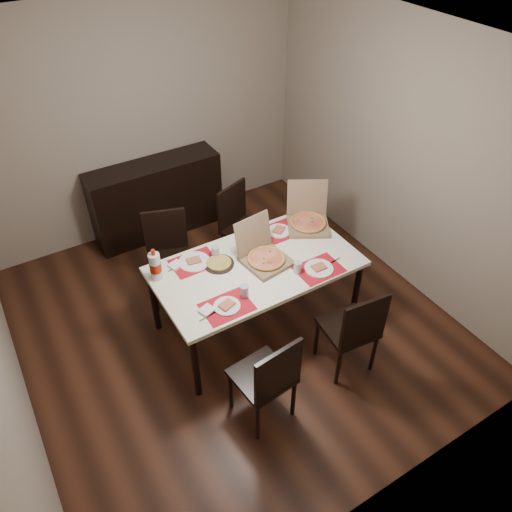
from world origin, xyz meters
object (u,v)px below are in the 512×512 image
pizza_box_center (264,256)px  chair_far_left (168,252)px  sideboard (157,198)px  dining_table (256,270)px  chair_far_right (241,223)px  chair_near_right (353,328)px  chair_near_left (268,378)px  dip_bowl (258,245)px  soda_bottle (155,266)px

pizza_box_center → chair_far_left: bearing=124.9°
sideboard → pizza_box_center: 1.95m
dining_table → chair_far_right: chair_far_right is taller
chair_near_right → chair_far_right: same height
chair_near_right → pizza_box_center: (-0.33, 0.89, 0.30)m
dining_table → chair_far_right: (0.35, 0.90, -0.17)m
chair_near_left → chair_far_right: bearing=66.1°
dining_table → chair_near_right: bearing=-64.5°
chair_near_right → dip_bowl: chair_near_right is taller
dining_table → chair_far_left: chair_far_left is taller
dining_table → dip_bowl: 0.27m
chair_far_right → sideboard: bearing=118.4°
chair_near_left → soda_bottle: soda_bottle is taller
sideboard → pizza_box_center: (0.28, -1.89, 0.36)m
sideboard → dip_bowl: (0.34, -1.69, 0.31)m
chair_near_left → chair_near_right: size_ratio=1.00×
chair_near_left → chair_far_left: bearing=91.4°
sideboard → chair_near_left: (-0.26, -2.83, 0.06)m
dining_table → pizza_box_center: (0.09, 0.01, 0.13)m
chair_near_left → chair_far_right: size_ratio=1.00×
soda_bottle → dip_bowl: bearing=-4.8°
sideboard → chair_far_left: (-0.31, -1.05, 0.06)m
dining_table → chair_near_right: chair_near_right is taller
dining_table → pizza_box_center: bearing=4.8°
sideboard → chair_far_right: 1.14m
pizza_box_center → dip_bowl: (0.06, 0.21, -0.04)m
dining_table → pizza_box_center: 0.15m
chair_far_right → pizza_box_center: pizza_box_center is taller
sideboard → dining_table: 1.93m
chair_near_left → soda_bottle: 1.33m
pizza_box_center → chair_near_right: bearing=-69.4°
dining_table → dip_bowl: size_ratio=15.86×
dining_table → pizza_box_center: size_ratio=3.91×
chair_near_left → chair_near_right: bearing=3.4°
pizza_box_center → soda_bottle: 0.95m
sideboard → soda_bottle: bearing=-111.1°
chair_near_right → soda_bottle: (-1.23, 1.17, 0.37)m
sideboard → pizza_box_center: size_ratio=3.26×
sideboard → soda_bottle: 1.78m
chair_near_left → dip_bowl: (0.60, 1.14, 0.25)m
chair_near_right → chair_far_right: bearing=92.2°
chair_near_left → soda_bottle: bearing=106.2°
chair_near_left → chair_far_left: size_ratio=1.00×
chair_near_right → dip_bowl: bearing=104.0°
chair_near_left → pizza_box_center: size_ratio=2.02×
chair_near_right → pizza_box_center: pizza_box_center is taller
dining_table → pizza_box_center: pizza_box_center is taller
sideboard → chair_far_right: size_ratio=1.61×
sideboard → dip_bowl: sideboard is taller
chair_far_right → pizza_box_center: (-0.26, -0.89, 0.30)m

